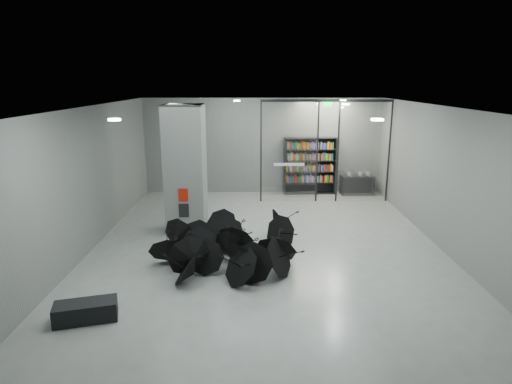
{
  "coord_description": "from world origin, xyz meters",
  "views": [
    {
      "loc": [
        -0.32,
        -11.39,
        4.69
      ],
      "look_at": [
        -0.3,
        1.5,
        1.4
      ],
      "focal_mm": 30.7,
      "sensor_mm": 36.0,
      "label": 1
    }
  ],
  "objects_px": {
    "shop_counter": "(357,185)",
    "umbrella_cluster": "(229,252)",
    "bookshelf": "(310,166)",
    "column": "(186,169)",
    "bench": "(86,311)"
  },
  "relations": [
    {
      "from": "bench",
      "to": "shop_counter",
      "type": "distance_m",
      "value": 12.65
    },
    {
      "from": "shop_counter",
      "to": "umbrella_cluster",
      "type": "xyz_separation_m",
      "value": [
        -5.01,
        -7.17,
        -0.1
      ]
    },
    {
      "from": "bench",
      "to": "bookshelf",
      "type": "xyz_separation_m",
      "value": [
        5.71,
        10.22,
        1.0
      ]
    },
    {
      "from": "shop_counter",
      "to": "bookshelf",
      "type": "bearing_deg",
      "value": 171.36
    },
    {
      "from": "column",
      "to": "bench",
      "type": "relative_size",
      "value": 3.29
    },
    {
      "from": "column",
      "to": "shop_counter",
      "type": "relative_size",
      "value": 2.91
    },
    {
      "from": "bench",
      "to": "shop_counter",
      "type": "height_order",
      "value": "shop_counter"
    },
    {
      "from": "bookshelf",
      "to": "shop_counter",
      "type": "relative_size",
      "value": 1.74
    },
    {
      "from": "column",
      "to": "umbrella_cluster",
      "type": "height_order",
      "value": "column"
    },
    {
      "from": "column",
      "to": "shop_counter",
      "type": "distance_m",
      "value": 8.08
    },
    {
      "from": "column",
      "to": "bookshelf",
      "type": "xyz_separation_m",
      "value": [
        4.48,
        4.75,
        -0.8
      ]
    },
    {
      "from": "shop_counter",
      "to": "umbrella_cluster",
      "type": "relative_size",
      "value": 0.3
    },
    {
      "from": "column",
      "to": "bookshelf",
      "type": "height_order",
      "value": "column"
    },
    {
      "from": "column",
      "to": "bookshelf",
      "type": "relative_size",
      "value": 1.67
    },
    {
      "from": "shop_counter",
      "to": "umbrella_cluster",
      "type": "distance_m",
      "value": 8.75
    }
  ]
}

